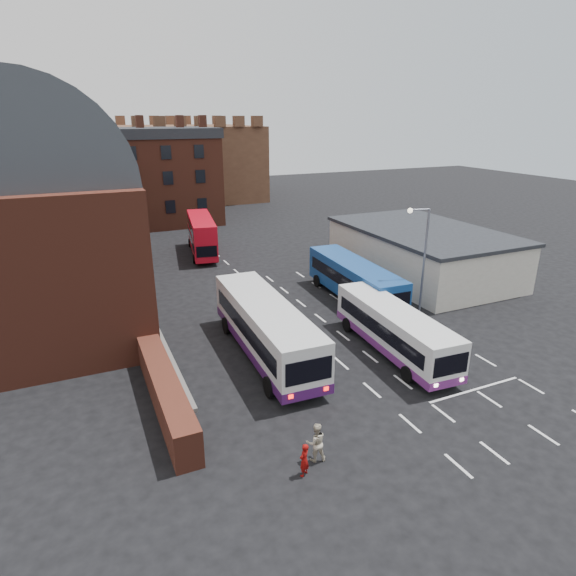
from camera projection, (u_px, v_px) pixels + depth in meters
name	position (u px, v px, depth m)	size (l,w,h in m)	color
ground	(364.00, 383.00, 26.11)	(180.00, 180.00, 0.00)	black
railway_station	(36.00, 202.00, 35.53)	(12.00, 28.00, 16.00)	#602B1E
forecourt_wall	(166.00, 392.00, 23.57)	(1.20, 10.00, 1.80)	#602B1E
cream_building	(422.00, 251.00, 43.18)	(10.40, 16.40, 4.25)	beige
brick_terrace	(129.00, 183.00, 61.36)	(22.00, 10.00, 11.00)	brown
castle_keep	(186.00, 162.00, 82.98)	(22.00, 22.00, 12.00)	brown
bus_white_outbound	(266.00, 325.00, 28.48)	(3.43, 12.35, 3.34)	silver
bus_white_inbound	(394.00, 327.00, 28.93)	(3.09, 10.52, 2.83)	silver
bus_blue	(354.00, 279.00, 37.09)	(3.25, 11.37, 3.07)	navy
bus_red_double	(202.00, 235.00, 49.51)	(3.78, 9.91, 3.87)	red
street_lamp	(421.00, 253.00, 33.01)	(1.58, 0.58, 7.92)	slate
pedestrian_red	(304.00, 460.00, 19.20)	(0.54, 0.35, 1.47)	maroon
pedestrian_beige	(316.00, 442.00, 20.01)	(0.85, 0.66, 1.75)	#AFA48E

